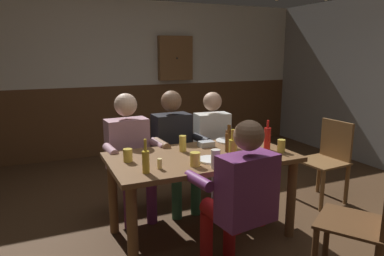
% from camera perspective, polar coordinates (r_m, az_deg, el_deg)
% --- Properties ---
extents(ground_plane, '(7.34, 7.34, 0.00)m').
position_cam_1_polar(ground_plane, '(3.26, 2.10, -17.33)').
color(ground_plane, '#4C331E').
extents(back_wall_upper, '(6.12, 0.12, 1.30)m').
position_cam_1_polar(back_wall_upper, '(5.68, -11.41, 13.28)').
color(back_wall_upper, beige).
extents(back_wall_wainscot, '(6.12, 0.12, 1.09)m').
position_cam_1_polar(back_wall_wainscot, '(5.78, -10.91, 1.39)').
color(back_wall_wainscot, brown).
rests_on(back_wall_wainscot, ground_plane).
extents(dining_table, '(1.57, 0.85, 0.74)m').
position_cam_1_polar(dining_table, '(3.07, 1.52, -6.38)').
color(dining_table, brown).
rests_on(dining_table, ground_plane).
extents(person_0, '(0.56, 0.53, 1.22)m').
position_cam_1_polar(person_0, '(3.50, -10.05, -3.41)').
color(person_0, '#B78493').
rests_on(person_0, ground_plane).
extents(person_1, '(0.53, 0.53, 1.22)m').
position_cam_1_polar(person_1, '(3.64, -2.83, -2.67)').
color(person_1, black).
rests_on(person_1, ground_plane).
extents(person_2, '(0.53, 0.55, 1.19)m').
position_cam_1_polar(person_2, '(3.81, 3.76, -2.39)').
color(person_2, silver).
rests_on(person_2, ground_plane).
extents(person_3, '(0.58, 0.55, 1.17)m').
position_cam_1_polar(person_3, '(2.52, 7.80, -10.21)').
color(person_3, '#6B2D66').
rests_on(person_3, ground_plane).
extents(chair_empty_near_right, '(0.48, 0.48, 0.88)m').
position_cam_1_polar(chair_empty_near_right, '(4.11, 21.02, -4.60)').
color(chair_empty_near_right, brown).
rests_on(chair_empty_near_right, ground_plane).
extents(chair_empty_near_left, '(0.61, 0.61, 0.88)m').
position_cam_1_polar(chair_empty_near_left, '(2.74, 26.18, -13.48)').
color(chair_empty_near_left, brown).
rests_on(chair_empty_near_left, ground_plane).
extents(table_candle, '(0.04, 0.04, 0.08)m').
position_cam_1_polar(table_candle, '(2.68, -5.24, -5.78)').
color(table_candle, '#F9E08C').
rests_on(table_candle, dining_table).
extents(condiment_caddy, '(0.14, 0.10, 0.05)m').
position_cam_1_polar(condiment_caddy, '(3.29, 2.31, -2.59)').
color(condiment_caddy, '#B2B7BC').
rests_on(condiment_caddy, dining_table).
extents(plate_0, '(0.27, 0.27, 0.01)m').
position_cam_1_polar(plate_0, '(3.50, 6.04, -2.06)').
color(plate_0, white).
rests_on(plate_0, dining_table).
extents(plate_1, '(0.22, 0.22, 0.01)m').
position_cam_1_polar(plate_1, '(2.88, 2.98, -5.13)').
color(plate_1, white).
rests_on(plate_1, dining_table).
extents(bottle_0, '(0.07, 0.07, 0.24)m').
position_cam_1_polar(bottle_0, '(3.12, 5.97, -2.16)').
color(bottle_0, '#593314').
rests_on(bottle_0, dining_table).
extents(bottle_1, '(0.06, 0.06, 0.27)m').
position_cam_1_polar(bottle_1, '(3.25, 12.08, -1.60)').
color(bottle_1, red).
rests_on(bottle_1, dining_table).
extents(bottle_2, '(0.05, 0.05, 0.25)m').
position_cam_1_polar(bottle_2, '(2.59, -7.48, -5.28)').
color(bottle_2, gold).
rests_on(bottle_2, dining_table).
extents(bottle_3, '(0.06, 0.06, 0.29)m').
position_cam_1_polar(bottle_3, '(2.74, 6.56, -3.77)').
color(bottle_3, gold).
rests_on(bottle_3, dining_table).
extents(pint_glass_0, '(0.07, 0.07, 0.11)m').
position_cam_1_polar(pint_glass_0, '(3.21, 14.23, -2.80)').
color(pint_glass_0, '#E5C64C').
rests_on(pint_glass_0, dining_table).
extents(pint_glass_1, '(0.08, 0.08, 0.11)m').
position_cam_1_polar(pint_glass_1, '(2.73, 0.50, -5.07)').
color(pint_glass_1, '#E5C64C').
rests_on(pint_glass_1, dining_table).
extents(pint_glass_2, '(0.08, 0.08, 0.16)m').
position_cam_1_polar(pint_glass_2, '(3.28, 6.09, -1.74)').
color(pint_glass_2, '#4C2D19').
rests_on(pint_glass_2, dining_table).
extents(pint_glass_3, '(0.06, 0.06, 0.12)m').
position_cam_1_polar(pint_glass_3, '(3.00, 6.71, -3.46)').
color(pint_glass_3, '#E5C64C').
rests_on(pint_glass_3, dining_table).
extents(pint_glass_4, '(0.08, 0.08, 0.10)m').
position_cam_1_polar(pint_glass_4, '(3.08, 9.66, -3.33)').
color(pint_glass_4, gold).
rests_on(pint_glass_4, dining_table).
extents(pint_glass_5, '(0.08, 0.08, 0.11)m').
position_cam_1_polar(pint_glass_5, '(2.89, -10.33, -4.35)').
color(pint_glass_5, '#E5C64C').
rests_on(pint_glass_5, dining_table).
extents(pint_glass_6, '(0.07, 0.07, 0.15)m').
position_cam_1_polar(pint_glass_6, '(2.68, 3.83, -5.02)').
color(pint_glass_6, white).
rests_on(pint_glass_6, dining_table).
extents(pint_glass_7, '(0.06, 0.06, 0.14)m').
position_cam_1_polar(pint_glass_7, '(3.12, -1.50, -2.53)').
color(pint_glass_7, '#E5C64C').
rests_on(pint_glass_7, dining_table).
extents(wall_dart_cabinet, '(0.56, 0.15, 0.70)m').
position_cam_1_polar(wall_dart_cabinet, '(5.80, -2.71, 11.21)').
color(wall_dart_cabinet, brown).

